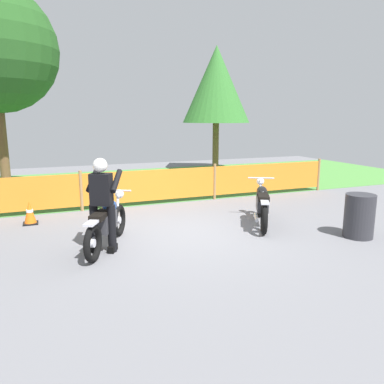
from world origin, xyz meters
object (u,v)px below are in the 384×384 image
object	(u,v)px
motorcycle_lead	(107,223)
rider_lead	(102,202)
motorcycle_trailing	(262,204)
spare_drum	(359,216)
traffic_cone	(30,213)

from	to	relation	value
motorcycle_lead	rider_lead	bearing A→B (deg)	-179.43
motorcycle_lead	motorcycle_trailing	distance (m)	3.48
motorcycle_lead	motorcycle_trailing	world-z (taller)	motorcycle_trailing
motorcycle_lead	spare_drum	world-z (taller)	motorcycle_lead
motorcycle_lead	spare_drum	distance (m)	4.96
motorcycle_lead	traffic_cone	distance (m)	2.61
motorcycle_lead	spare_drum	size ratio (longest dim) A/B	2.13
motorcycle_lead	traffic_cone	xyz separation A→B (m)	(-1.39, 2.19, -0.21)
rider_lead	motorcycle_trailing	bearing A→B (deg)	-55.17
motorcycle_trailing	rider_lead	world-z (taller)	rider_lead
rider_lead	spare_drum	bearing A→B (deg)	-74.36
motorcycle_lead	motorcycle_trailing	xyz separation A→B (m)	(3.47, 0.25, 0.00)
traffic_cone	spare_drum	size ratio (longest dim) A/B	0.60
motorcycle_trailing	rider_lead	bearing A→B (deg)	125.05
motorcycle_lead	rider_lead	world-z (taller)	rider_lead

